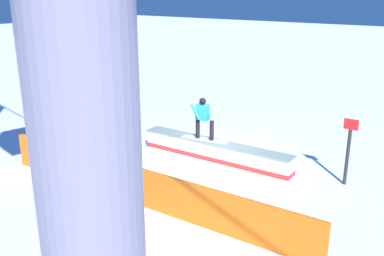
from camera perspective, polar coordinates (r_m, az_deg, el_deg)
ground_plane at (r=14.26m, az=3.05°, el=-4.47°), size 120.00×120.00×0.00m
grind_box at (r=14.14m, az=3.07°, el=-3.28°), size 5.31×0.76×0.70m
snowboarder at (r=14.00m, az=1.48°, el=1.43°), size 1.62×0.57×1.39m
safety_fence at (r=11.39m, az=-7.05°, el=-7.65°), size 9.88×0.37×1.07m
trail_marker at (r=13.05m, az=19.91°, el=-2.76°), size 0.40×0.10×1.97m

